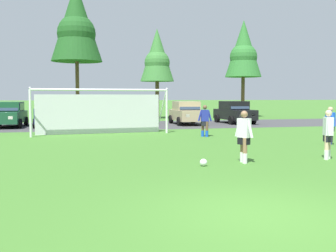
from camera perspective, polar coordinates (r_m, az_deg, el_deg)
name	(u,v)px	position (r m, az deg, el deg)	size (l,w,h in m)	color
ground_plane	(135,135)	(21.48, -4.76, -1.26)	(400.00, 400.00, 0.00)	#3D7028
parking_lot_strip	(121,125)	(28.53, -6.85, 0.11)	(52.00, 8.40, 0.01)	#3D3D3F
soccer_ball	(203,162)	(11.79, 5.20, -5.32)	(0.22, 0.22, 0.22)	white
soccer_goal	(100,111)	(22.15, -9.87, 2.21)	(7.56, 2.60, 2.57)	white
player_striker_near	(330,126)	(18.24, 22.52, 0.04)	(0.35, 0.73, 1.64)	tan
player_midfield_center	(328,135)	(13.98, 22.27, -1.17)	(0.40, 0.69, 1.64)	beige
player_defender_far	(244,137)	(12.47, 11.00, -1.55)	(0.40, 0.71, 1.64)	#936B4C
player_winger_left	(205,121)	(20.32, 5.39, 0.75)	(0.72, 0.31, 1.64)	brown
parked_car_slot_left	(9,114)	(28.69, -22.16, 1.59)	(2.15, 4.26, 1.72)	#194C2D
parked_car_slot_center_left	(51,110)	(28.32, -16.71, 2.18)	(2.23, 4.65, 2.16)	navy
parked_car_slot_center	(90,111)	(27.39, -11.33, 2.21)	(2.18, 4.62, 2.16)	silver
parked_car_slot_center_right	(132,110)	(28.78, -5.26, 2.37)	(2.25, 4.66, 2.16)	#B2B2BC
parked_car_slot_right	(187,113)	(29.24, 2.72, 1.95)	(2.06, 4.21, 1.72)	tan
parked_car_slot_far_right	(234,112)	(30.87, 9.66, 2.02)	(2.23, 4.30, 1.72)	black
tree_mid_left	(76,24)	(40.44, -13.21, 14.23)	(4.97, 4.97, 13.25)	brown
tree_center_back	(157,57)	(37.07, -1.60, 10.03)	(3.15, 3.15, 8.41)	brown
tree_mid_right	(243,51)	(40.86, 10.94, 10.73)	(3.66, 3.66, 9.75)	brown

